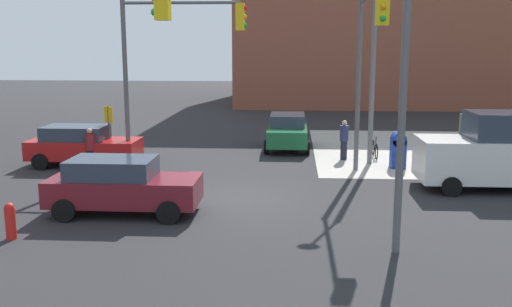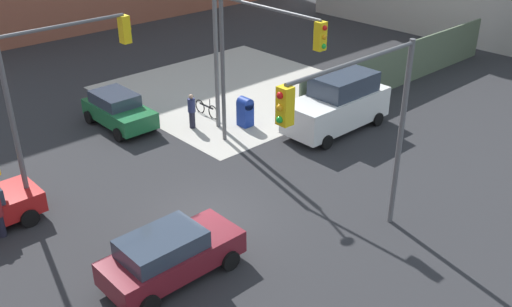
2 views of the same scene
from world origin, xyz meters
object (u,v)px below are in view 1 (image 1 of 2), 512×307
at_px(traffic_signal_nw_corner, 171,51).
at_px(fire_hydrant, 10,220).
at_px(sedan_green, 287,131).
at_px(pedestrian_crossing, 90,149).
at_px(bicycle_leaning_on_fence, 375,149).
at_px(bicycle_at_crosswalk, 86,151).
at_px(sedan_red, 83,145).
at_px(traffic_signal_ne_corner, 367,50).
at_px(street_lamp_corner, 371,48).
at_px(hatchback_maroon, 122,185).
at_px(pedestrian_waiting, 344,139).
at_px(mailbox_blue, 398,149).
at_px(van_white_delivery, 504,152).
at_px(traffic_signal_se_corner, 305,52).

distance_m(traffic_signal_nw_corner, fire_hydrant, 9.90).
relative_size(fire_hydrant, sedan_green, 0.24).
xyz_separation_m(pedestrian_crossing, bicycle_leaning_on_fence, (11.40, 3.40, -0.51)).
distance_m(fire_hydrant, bicycle_at_crosswalk, 10.36).
height_order(fire_hydrant, sedan_red, sedan_red).
bearing_deg(traffic_signal_ne_corner, bicycle_at_crosswalk, 161.90).
bearing_deg(street_lamp_corner, hatchback_maroon, -137.46).
distance_m(bicycle_leaning_on_fence, bicycle_at_crosswalk, 12.46).
distance_m(pedestrian_crossing, pedestrian_waiting, 10.36).
xyz_separation_m(hatchback_maroon, bicycle_at_crosswalk, (-3.94, 7.82, -0.50)).
relative_size(traffic_signal_ne_corner, pedestrian_waiting, 3.84).
bearing_deg(sedan_green, bicycle_at_crosswalk, -160.77).
height_order(street_lamp_corner, hatchback_maroon, street_lamp_corner).
xyz_separation_m(mailbox_blue, bicycle_leaning_on_fence, (-0.60, 2.20, -0.42)).
distance_m(traffic_signal_ne_corner, van_white_delivery, 5.73).
distance_m(sedan_red, van_white_delivery, 15.79).
xyz_separation_m(traffic_signal_ne_corner, mailbox_blue, (1.70, 2.70, -3.88)).
height_order(street_lamp_corner, van_white_delivery, street_lamp_corner).
bearing_deg(van_white_delivery, pedestrian_waiting, 136.24).
height_order(fire_hydrant, sedan_green, sedan_green).
height_order(traffic_signal_se_corner, sedan_green, traffic_signal_se_corner).
relative_size(pedestrian_crossing, pedestrian_waiting, 0.98).
bearing_deg(hatchback_maroon, sedan_red, 118.91).
bearing_deg(pedestrian_crossing, traffic_signal_ne_corner, 65.93).
height_order(traffic_signal_nw_corner, pedestrian_waiting, traffic_signal_nw_corner).
distance_m(street_lamp_corner, sedan_red, 12.15).
height_order(fire_hydrant, bicycle_leaning_on_fence, bicycle_leaning_on_fence).
xyz_separation_m(traffic_signal_nw_corner, pedestrian_waiting, (6.87, 2.00, -3.71)).
height_order(van_white_delivery, bicycle_leaning_on_fence, van_white_delivery).
bearing_deg(pedestrian_waiting, pedestrian_crossing, -166.95).
height_order(fire_hydrant, hatchback_maroon, hatchback_maroon).
relative_size(mailbox_blue, bicycle_leaning_on_fence, 0.82).
height_order(traffic_signal_se_corner, street_lamp_corner, street_lamp_corner).
distance_m(hatchback_maroon, sedan_green, 11.76).
distance_m(traffic_signal_nw_corner, bicycle_at_crosswalk, 6.11).
height_order(traffic_signal_nw_corner, street_lamp_corner, street_lamp_corner).
bearing_deg(street_lamp_corner, traffic_signal_se_corner, -105.56).
xyz_separation_m(mailbox_blue, pedestrian_waiting, (-2.00, 1.50, 0.12)).
distance_m(pedestrian_crossing, bicycle_at_crosswalk, 2.47).
relative_size(traffic_signal_ne_corner, mailbox_blue, 4.55).
xyz_separation_m(traffic_signal_se_corner, mailbox_blue, (3.91, 9.50, -3.88)).
distance_m(sedan_red, pedestrian_crossing, 1.04).
height_order(sedan_green, van_white_delivery, van_white_delivery).
bearing_deg(street_lamp_corner, pedestrian_crossing, -171.33).
xyz_separation_m(street_lamp_corner, bicycle_leaning_on_fence, (0.54, 1.74, -4.35)).
bearing_deg(pedestrian_waiting, traffic_signal_se_corner, -101.90).
bearing_deg(hatchback_maroon, pedestrian_waiting, 49.66).
distance_m(traffic_signal_ne_corner, bicycle_leaning_on_fence, 6.61).
bearing_deg(hatchback_maroon, pedestrian_crossing, 117.62).
bearing_deg(hatchback_maroon, traffic_signal_nw_corner, 88.27).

